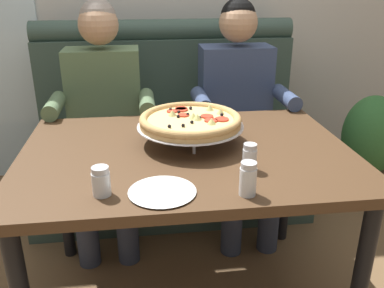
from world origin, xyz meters
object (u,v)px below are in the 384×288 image
object	(u,v)px
patio_chair	(22,83)
shaker_pepper_flakes	(250,159)
potted_plant	(370,143)
booth_bench	(170,142)
diner_left	(104,110)
plate_near_left	(162,190)
pizza	(191,121)
shaker_parmesan	(101,183)
dining_table	(187,169)
shaker_oregano	(248,181)
diner_right	(239,105)

from	to	relation	value
patio_chair	shaker_pepper_flakes	bearing A→B (deg)	-59.79
potted_plant	booth_bench	bearing A→B (deg)	172.91
diner_left	plate_near_left	xyz separation A→B (m)	(0.25, -1.00, 0.04)
booth_bench	pizza	xyz separation A→B (m)	(0.02, -0.86, 0.43)
plate_near_left	booth_bench	bearing A→B (deg)	84.65
shaker_parmesan	patio_chair	size ratio (longest dim) A/B	0.11
dining_table	shaker_pepper_flakes	world-z (taller)	shaker_pepper_flakes
shaker_oregano	potted_plant	bearing A→B (deg)	45.72
diner_left	shaker_parmesan	size ratio (longest dim) A/B	13.28
shaker_pepper_flakes	booth_bench	bearing A→B (deg)	99.86
shaker_parmesan	pizza	bearing A→B (deg)	50.22
booth_bench	potted_plant	xyz separation A→B (m)	(1.27, -0.16, -0.01)
dining_table	pizza	bearing A→B (deg)	71.77
diner_left	shaker_parmesan	bearing A→B (deg)	-86.29
diner_left	potted_plant	size ratio (longest dim) A/B	1.82
diner_left	shaker_pepper_flakes	size ratio (longest dim) A/B	12.90
booth_bench	shaker_pepper_flakes	size ratio (longest dim) A/B	16.69
booth_bench	shaker_parmesan	distance (m)	1.35
dining_table	diner_left	distance (m)	0.76
diner_left	diner_right	world-z (taller)	same
booth_bench	diner_right	xyz separation A→B (m)	(0.37, -0.27, 0.31)
booth_bench	patio_chair	bearing A→B (deg)	133.79
patio_chair	plate_near_left	bearing A→B (deg)	-66.92
shaker_oregano	shaker_pepper_flakes	bearing A→B (deg)	73.42
diner_right	shaker_oregano	xyz separation A→B (m)	(-0.22, -1.05, 0.07)
diner_left	shaker_oregano	bearing A→B (deg)	-63.69
dining_table	potted_plant	world-z (taller)	dining_table
shaker_parmesan	potted_plant	world-z (taller)	shaker_parmesan
diner_left	shaker_parmesan	world-z (taller)	diner_left
dining_table	diner_right	xyz separation A→B (m)	(0.37, 0.67, 0.06)
diner_left	shaker_oregano	world-z (taller)	diner_left
shaker_pepper_flakes	patio_chair	bearing A→B (deg)	120.21
booth_bench	plate_near_left	xyz separation A→B (m)	(-0.12, -1.27, 0.35)
booth_bench	shaker_oregano	world-z (taller)	booth_bench
dining_table	shaker_parmesan	distance (m)	0.46
diner_right	patio_chair	xyz separation A→B (m)	(-1.56, 1.50, -0.19)
potted_plant	dining_table	bearing A→B (deg)	-148.70
booth_bench	shaker_oregano	bearing A→B (deg)	-83.63
diner_left	pizza	bearing A→B (deg)	-56.24
diner_right	potted_plant	xyz separation A→B (m)	(0.90, 0.11, -0.32)
potted_plant	patio_chair	bearing A→B (deg)	150.42
diner_left	patio_chair	bearing A→B (deg)	118.46
shaker_parmesan	shaker_pepper_flakes	bearing A→B (deg)	12.95
dining_table	shaker_oregano	world-z (taller)	shaker_oregano
diner_right	shaker_pepper_flakes	size ratio (longest dim) A/B	12.90
dining_table	patio_chair	size ratio (longest dim) A/B	1.52
dining_table	potted_plant	distance (m)	1.51
booth_bench	shaker_oregano	distance (m)	1.38
dining_table	diner_left	bearing A→B (deg)	119.14
shaker_pepper_flakes	shaker_parmesan	size ratio (longest dim) A/B	1.03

